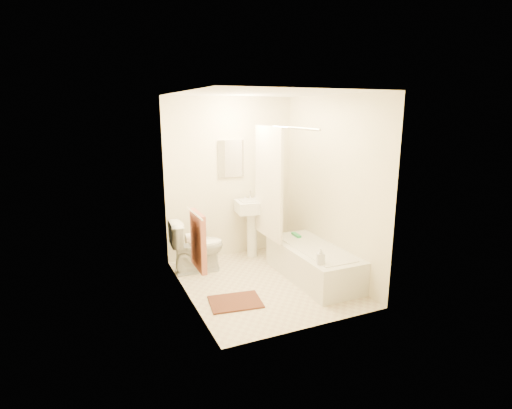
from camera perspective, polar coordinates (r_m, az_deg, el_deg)
name	(u,v)px	position (r m, az deg, el deg)	size (l,w,h in m)	color
floor	(264,283)	(5.34, 1.11, -11.09)	(2.40, 2.40, 0.00)	beige
ceiling	(265,93)	(4.86, 1.24, 15.63)	(2.40, 2.40, 0.00)	white
wall_back	(231,178)	(6.05, -3.65, 3.75)	(2.00, 0.02, 2.40)	beige
wall_left	(185,200)	(4.64, -10.11, 0.60)	(0.02, 2.40, 2.40)	beige
wall_right	(332,187)	(5.45, 10.75, 2.47)	(0.02, 2.40, 2.40)	beige
mirror	(231,159)	(5.99, -3.63, 6.55)	(0.40, 0.03, 0.55)	white
curtain_rod	(283,127)	(5.08, 3.85, 10.99)	(0.03, 0.03, 1.70)	silver
shower_curtain	(269,183)	(5.53, 1.80, 3.06)	(0.04, 0.80, 1.55)	silver
towel_bar	(195,213)	(4.43, -8.77, -1.27)	(0.02, 0.02, 0.60)	silver
towel	(198,241)	(4.53, -8.26, -5.15)	(0.06, 0.45, 0.66)	#CC7266
toilet_paper	(190,238)	(4.90, -9.41, -4.76)	(0.12, 0.12, 0.11)	white
toilet	(197,246)	(5.63, -8.43, -5.92)	(0.41, 0.74, 0.73)	silver
sink	(252,226)	(6.08, -0.51, -3.13)	(0.49, 0.39, 0.97)	white
bathtub	(313,263)	(5.45, 8.12, -8.24)	(0.66, 1.51, 0.42)	silver
bath_mat	(235,302)	(4.83, -2.97, -13.72)	(0.60, 0.45, 0.02)	#552D1D
soap_bottle	(321,256)	(4.82, 9.23, -7.26)	(0.09, 0.09, 0.20)	silver
scrub_brush	(296,235)	(5.80, 5.77, -4.39)	(0.06, 0.21, 0.04)	green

